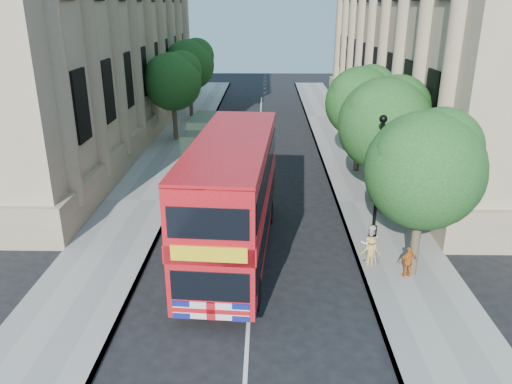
# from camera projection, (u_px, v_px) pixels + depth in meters

# --- Properties ---
(ground) EXTENTS (120.00, 120.00, 0.00)m
(ground) POSITION_uv_depth(u_px,v_px,m) (248.00, 324.00, 15.37)
(ground) COLOR black
(ground) RESTS_ON ground
(pavement_right) EXTENTS (3.50, 80.00, 0.12)m
(pavement_right) POSITION_uv_depth(u_px,v_px,m) (372.00, 203.00, 24.60)
(pavement_right) COLOR gray
(pavement_right) RESTS_ON ground
(pavement_left) EXTENTS (3.50, 80.00, 0.12)m
(pavement_left) POSITION_uv_depth(u_px,v_px,m) (140.00, 201.00, 24.82)
(pavement_left) COLOR gray
(pavement_left) RESTS_ON ground
(building_right) EXTENTS (12.00, 38.00, 18.00)m
(building_right) POSITION_uv_depth(u_px,v_px,m) (459.00, 8.00, 34.39)
(building_right) COLOR tan
(building_right) RESTS_ON ground
(building_left) EXTENTS (12.00, 38.00, 18.00)m
(building_left) POSITION_uv_depth(u_px,v_px,m) (63.00, 8.00, 34.93)
(building_left) COLOR tan
(building_left) RESTS_ON ground
(tree_right_near) EXTENTS (4.00, 4.00, 6.08)m
(tree_right_near) POSITION_uv_depth(u_px,v_px,m) (426.00, 164.00, 16.60)
(tree_right_near) COLOR #473828
(tree_right_near) RESTS_ON ground
(tree_right_mid) EXTENTS (4.20, 4.20, 6.37)m
(tree_right_mid) POSITION_uv_depth(u_px,v_px,m) (386.00, 119.00, 22.15)
(tree_right_mid) COLOR #473828
(tree_right_mid) RESTS_ON ground
(tree_right_far) EXTENTS (4.00, 4.00, 6.15)m
(tree_right_far) POSITION_uv_depth(u_px,v_px,m) (362.00, 99.00, 27.81)
(tree_right_far) COLOR #473828
(tree_right_far) RESTS_ON ground
(tree_left_far) EXTENTS (4.00, 4.00, 6.30)m
(tree_left_far) POSITION_uv_depth(u_px,v_px,m) (173.00, 78.00, 34.54)
(tree_left_far) COLOR #473828
(tree_left_far) RESTS_ON ground
(tree_left_back) EXTENTS (4.20, 4.20, 6.65)m
(tree_left_back) POSITION_uv_depth(u_px,v_px,m) (190.00, 62.00, 41.93)
(tree_left_back) COLOR #473828
(tree_left_back) RESTS_ON ground
(lamp_post) EXTENTS (0.32, 0.32, 5.16)m
(lamp_post) POSITION_uv_depth(u_px,v_px,m) (378.00, 183.00, 20.01)
(lamp_post) COLOR black
(lamp_post) RESTS_ON pavement_right
(double_decker_bus) EXTENTS (3.31, 10.11, 4.60)m
(double_decker_bus) POSITION_uv_depth(u_px,v_px,m) (232.00, 195.00, 18.66)
(double_decker_bus) COLOR red
(double_decker_bus) RESTS_ON ground
(box_van) EXTENTS (2.46, 5.36, 3.00)m
(box_van) POSITION_uv_depth(u_px,v_px,m) (208.00, 145.00, 29.39)
(box_van) COLOR black
(box_van) RESTS_ON ground
(police_constable) EXTENTS (0.75, 0.50, 2.02)m
(police_constable) POSITION_uv_depth(u_px,v_px,m) (222.00, 278.00, 15.97)
(police_constable) COLOR black
(police_constable) RESTS_ON ground
(woman_pedestrian) EXTENTS (0.78, 0.63, 1.53)m
(woman_pedestrian) POSITION_uv_depth(u_px,v_px,m) (370.00, 244.00, 18.55)
(woman_pedestrian) COLOR silver
(woman_pedestrian) RESTS_ON pavement_right
(child_a) EXTENTS (0.73, 0.42, 1.17)m
(child_a) POSITION_uv_depth(u_px,v_px,m) (408.00, 262.00, 17.61)
(child_a) COLOR #CE6724
(child_a) RESTS_ON pavement_right
(child_b) EXTENTS (0.75, 0.44, 1.14)m
(child_b) POSITION_uv_depth(u_px,v_px,m) (370.00, 251.00, 18.43)
(child_b) COLOR gold
(child_b) RESTS_ON pavement_right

